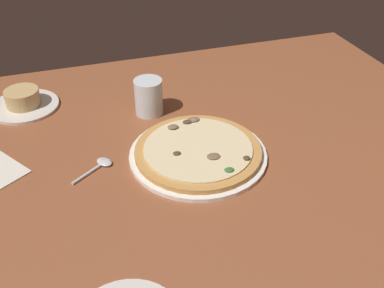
{
  "coord_description": "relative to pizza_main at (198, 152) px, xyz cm",
  "views": [
    {
      "loc": [
        -24.99,
        -81.4,
        66.98
      ],
      "look_at": [
        1.11,
        -1.14,
        7.0
      ],
      "focal_mm": 42.02,
      "sensor_mm": 36.0,
      "label": 1
    }
  ],
  "objects": [
    {
      "name": "pizza_main",
      "position": [
        0.0,
        0.0,
        0.0
      ],
      "size": [
        31.99,
        31.99,
        3.33
      ],
      "color": "white",
      "rests_on": "dining_table"
    },
    {
      "name": "ramekin_on_saucer",
      "position": [
        -38.01,
        35.79,
        0.7
      ],
      "size": [
        18.41,
        18.41,
        5.26
      ],
      "color": "silver",
      "rests_on": "dining_table"
    },
    {
      "name": "spoon",
      "position": [
        -22.33,
        3.17,
        -0.76
      ],
      "size": [
        10.24,
        8.09,
        1.0
      ],
      "color": "silver",
      "rests_on": "dining_table"
    },
    {
      "name": "water_glass",
      "position": [
        -6.11,
        22.6,
        3.0
      ],
      "size": [
        7.48,
        7.48,
        9.61
      ],
      "color": "silver",
      "rests_on": "dining_table"
    },
    {
      "name": "dining_table",
      "position": [
        -2.22,
        2.25,
        -3.22
      ],
      "size": [
        150.0,
        110.0,
        4.0
      ],
      "primitive_type": "cube",
      "color": "brown",
      "rests_on": "ground"
    }
  ]
}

